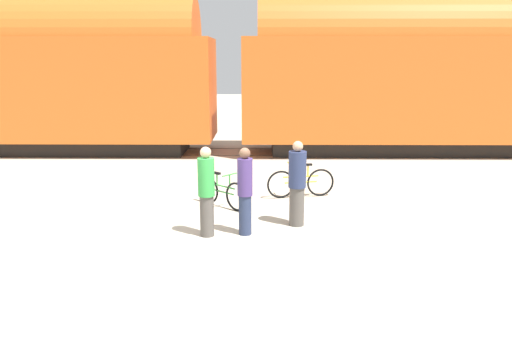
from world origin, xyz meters
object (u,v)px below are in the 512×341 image
object	(u,v)px
bicycle_yellow	(301,183)
person_in_navy	(297,184)
person_in_purple	(245,191)
bicycle_green	(222,192)
person_in_green	(206,192)
freight_train	(228,72)

from	to	relation	value
bicycle_yellow	person_in_navy	xyz separation A→B (m)	(-0.26, -2.21, 0.53)
person_in_purple	person_in_navy	world-z (taller)	person_in_navy
bicycle_green	person_in_green	bearing A→B (deg)	-94.32
bicycle_green	person_in_green	world-z (taller)	person_in_green
bicycle_green	bicycle_yellow	xyz separation A→B (m)	(1.96, 0.89, 0.02)
freight_train	person_in_green	world-z (taller)	freight_train
bicycle_green	person_in_purple	xyz separation A→B (m)	(0.61, -1.90, 0.55)
bicycle_yellow	person_in_purple	distance (m)	3.14
bicycle_green	person_in_green	size ratio (longest dim) A/B	0.70
bicycle_yellow	person_in_purple	xyz separation A→B (m)	(-1.35, -2.79, 0.53)
person_in_green	person_in_navy	world-z (taller)	person_in_navy
bicycle_yellow	person_in_green	world-z (taller)	person_in_green
person_in_purple	person_in_navy	xyz separation A→B (m)	(1.09, 0.58, -0.00)
bicycle_yellow	person_in_navy	size ratio (longest dim) A/B	0.96
freight_train	person_in_purple	distance (m)	9.36
freight_train	person_in_purple	xyz separation A→B (m)	(0.91, -9.08, -2.08)
person_in_navy	freight_train	bearing A→B (deg)	-71.75
bicycle_green	person_in_green	distance (m)	2.08
bicycle_green	person_in_navy	xyz separation A→B (m)	(1.70, -1.32, 0.55)
bicycle_yellow	bicycle_green	bearing A→B (deg)	-155.53
person_in_green	person_in_navy	size ratio (longest dim) A/B	1.00
bicycle_green	person_in_navy	distance (m)	2.22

